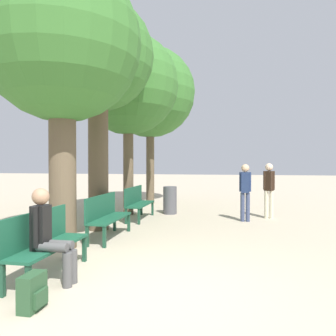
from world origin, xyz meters
The scene contains 13 objects.
ground_plane centered at (0.00, 0.00, 0.00)m, with size 80.00×80.00×0.00m, color #B7A88E.
bench_row_0 centered at (-1.61, 0.29, 0.54)m, with size 0.45×1.63×0.94m.
bench_row_1 centered at (-1.61, 2.72, 0.54)m, with size 0.45×1.63×0.94m.
bench_row_2 centered at (-1.61, 5.14, 0.54)m, with size 0.45×1.63×0.94m.
tree_row_0 centered at (-2.13, 1.82, 3.90)m, with size 3.06×3.06×5.50m.
tree_row_1 centered at (-2.13, 3.55, 4.18)m, with size 2.73×2.73×5.64m.
tree_row_2 centered at (-2.13, 5.95, 4.10)m, with size 3.18×3.18×5.72m.
tree_row_3 centered at (-2.13, 8.83, 4.45)m, with size 3.62×3.62×6.28m.
person_seated centered at (-1.37, 0.04, 0.69)m, with size 0.61×0.35×1.30m.
backpack centered at (-1.11, -0.72, 0.20)m, with size 0.22×0.34×0.41m.
pedestrian_near centered at (2.17, 6.00, 0.93)m, with size 0.33×0.28×1.63m.
pedestrian_mid centered at (1.46, 5.36, 0.92)m, with size 0.33×0.22×1.61m.
trash_bin centered at (-0.85, 6.30, 0.44)m, with size 0.43×0.43×0.88m.
Camera 1 is at (1.06, -4.01, 1.66)m, focal length 35.00 mm.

